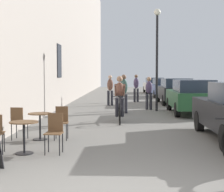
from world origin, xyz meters
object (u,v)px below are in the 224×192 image
(cafe_table_near, at_px, (24,130))
(cafe_chair_near_toward_wall, at_px, (55,130))
(cafe_chair_mid_toward_street, at_px, (18,121))
(parked_car_fourth, at_px, (163,87))
(parked_car_second, at_px, (192,96))
(pedestrian_near, at_px, (124,91))
(pedestrian_mid, at_px, (149,91))
(cafe_chair_mid_toward_wall, at_px, (61,120))
(cyclist_on_bicycle, at_px, (120,100))
(pedestrian_far, at_px, (110,88))
(street_lamp, at_px, (157,47))
(cafe_table_mid, at_px, (40,120))
(pedestrian_furthest, at_px, (136,86))
(parked_car_fifth, at_px, (154,85))
(parked_car_third, at_px, (175,91))

(cafe_table_near, distance_m, cafe_chair_near_toward_wall, 0.67)
(cafe_chair_mid_toward_street, relative_size, parked_car_fourth, 0.21)
(parked_car_second, bearing_deg, cafe_table_near, -123.74)
(cafe_chair_near_toward_wall, relative_size, cafe_chair_mid_toward_street, 1.00)
(pedestrian_near, bearing_deg, cafe_table_near, -105.74)
(cafe_table_near, relative_size, pedestrian_mid, 0.44)
(cafe_chair_mid_toward_wall, relative_size, parked_car_fourth, 0.21)
(cyclist_on_bicycle, height_order, pedestrian_far, pedestrian_far)
(pedestrian_mid, bearing_deg, cafe_chair_mid_toward_wall, -110.64)
(cafe_chair_mid_toward_wall, relative_size, street_lamp, 0.18)
(cafe_chair_mid_toward_wall, bearing_deg, parked_car_fourth, 74.64)
(cafe_table_mid, xyz_separation_m, pedestrian_furthest, (3.14, 12.88, 0.48))
(parked_car_fifth, bearing_deg, cafe_chair_near_toward_wall, -100.33)
(cafe_table_mid, relative_size, pedestrian_furthest, 0.41)
(pedestrian_furthest, height_order, parked_car_third, pedestrian_furthest)
(cafe_table_mid, distance_m, street_lamp, 8.81)
(cafe_chair_near_toward_wall, height_order, cyclist_on_bicycle, cyclist_on_bicycle)
(pedestrian_near, xyz_separation_m, parked_car_third, (3.11, 5.14, -0.20))
(cyclist_on_bicycle, relative_size, pedestrian_near, 1.00)
(parked_car_third, relative_size, parked_car_fourth, 1.04)
(pedestrian_mid, height_order, parked_car_fifth, pedestrian_mid)
(cafe_chair_mid_toward_street, relative_size, cafe_chair_mid_toward_wall, 1.00)
(cafe_table_mid, height_order, cafe_chair_mid_toward_street, cafe_chair_mid_toward_street)
(cafe_chair_near_toward_wall, height_order, cafe_chair_mid_toward_wall, same)
(cafe_table_near, relative_size, cafe_chair_mid_toward_street, 0.81)
(cafe_table_near, bearing_deg, cyclist_on_bicycle, 67.69)
(pedestrian_near, height_order, street_lamp, street_lamp)
(pedestrian_far, xyz_separation_m, parked_car_second, (3.80, -4.07, -0.18))
(cafe_table_near, height_order, pedestrian_far, pedestrian_far)
(pedestrian_mid, bearing_deg, cafe_chair_near_toward_wall, -106.60)
(cafe_chair_near_toward_wall, xyz_separation_m, cyclist_on_bicycle, (1.43, 5.03, 0.29))
(cafe_chair_near_toward_wall, distance_m, cafe_table_mid, 1.72)
(cafe_table_near, height_order, parked_car_second, parked_car_second)
(pedestrian_mid, relative_size, pedestrian_furthest, 0.93)
(pedestrian_mid, relative_size, street_lamp, 0.34)
(parked_car_third, bearing_deg, parked_car_second, -90.69)
(pedestrian_near, distance_m, parked_car_second, 3.05)
(cyclist_on_bicycle, bearing_deg, street_lamp, 66.14)
(parked_car_second, relative_size, parked_car_third, 1.00)
(cafe_chair_mid_toward_wall, xyz_separation_m, parked_car_fourth, (4.88, 17.77, 0.24))
(pedestrian_furthest, bearing_deg, parked_car_second, -71.46)
(pedestrian_near, bearing_deg, cafe_table_mid, -109.82)
(pedestrian_far, bearing_deg, cafe_table_near, -97.16)
(cafe_chair_mid_toward_street, height_order, cafe_chair_mid_toward_wall, same)
(cafe_table_near, bearing_deg, pedestrian_far, 82.84)
(pedestrian_near, relative_size, parked_car_third, 0.41)
(parked_car_second, distance_m, parked_car_fourth, 11.55)
(cafe_chair_mid_toward_street, distance_m, cafe_chair_mid_toward_wall, 1.14)
(cafe_table_mid, height_order, parked_car_third, parked_car_third)
(pedestrian_furthest, height_order, parked_car_fifth, pedestrian_furthest)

